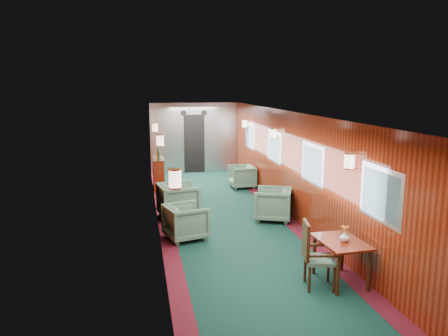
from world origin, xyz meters
name	(u,v)px	position (x,y,z in m)	size (l,w,h in m)	color
room	(228,149)	(0.00, 0.00, 1.63)	(12.00, 12.10, 2.40)	#0D3128
bulkhead	(194,138)	(0.00, 5.91, 1.18)	(2.98, 0.17, 2.39)	#B7BABF
windows_right	(291,154)	(1.49, 0.25, 1.45)	(0.02, 8.60, 0.80)	silver
wall_sconces	(223,139)	(0.00, 0.57, 1.79)	(2.97, 7.97, 0.25)	beige
dining_table	(341,247)	(1.11, -3.16, 0.56)	(0.67, 0.92, 0.67)	maroon
side_chair	(314,252)	(0.63, -3.24, 0.55)	(0.53, 0.54, 1.01)	#1E4738
credenza	(158,173)	(-1.34, 3.57, 0.47)	(0.32, 1.02, 1.19)	maroon
flower_vase	(345,237)	(1.14, -3.20, 0.74)	(0.14, 0.14, 0.15)	silver
armchair_left_near	(186,222)	(-1.00, -0.78, 0.35)	(0.74, 0.76, 0.69)	#1E4738
armchair_left_far	(179,201)	(-1.01, 0.66, 0.39)	(0.84, 0.87, 0.79)	#1E4738
armchair_right_near	(273,204)	(1.04, 0.07, 0.36)	(0.77, 0.80, 0.73)	#1E4738
armchair_right_far	(242,177)	(1.08, 3.25, 0.33)	(0.70, 0.72, 0.66)	#1E4738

